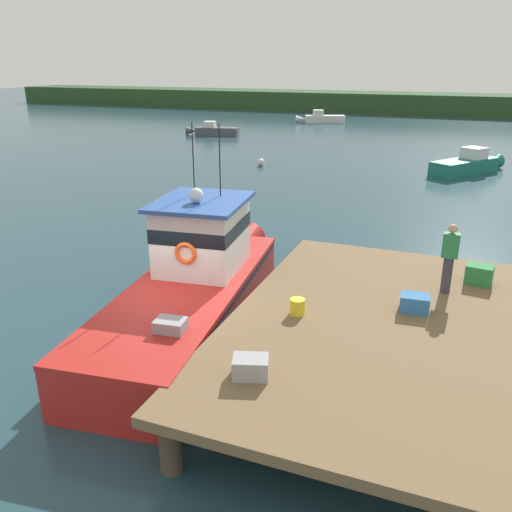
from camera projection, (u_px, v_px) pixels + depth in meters
ground_plane at (178, 332)px, 12.88m from camera, size 200.00×200.00×0.00m
dock at (380, 327)px, 10.87m from camera, size 6.00×9.00×1.20m
main_fishing_boat at (195, 284)px, 13.13m from camera, size 3.49×9.95×4.80m
crate_single_far at (479, 275)px, 12.60m from camera, size 0.66×0.52×0.46m
crate_single_by_cleat at (251, 367)px, 8.89m from camera, size 0.71×0.61×0.35m
crate_stack_near_edge at (415, 303)px, 11.22m from camera, size 0.64×0.49×0.36m
bait_bucket at (297, 307)px, 11.09m from camera, size 0.32×0.32×0.34m
deckhand_by_the_boat at (449, 257)px, 11.92m from camera, size 0.36×0.22×1.63m
moored_boat_far_left at (213, 130)px, 46.99m from camera, size 4.80×1.97×1.20m
moored_boat_off_the_point at (469, 165)px, 31.00m from camera, size 4.19×5.45×1.47m
moored_boat_mid_harbor at (322, 118)px, 56.57m from camera, size 5.21×2.91×1.32m
mooring_buoy_spare_mooring at (261, 162)px, 33.21m from camera, size 0.47×0.47×0.47m
far_shoreline at (420, 103)px, 66.60m from camera, size 120.00×8.00×2.40m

